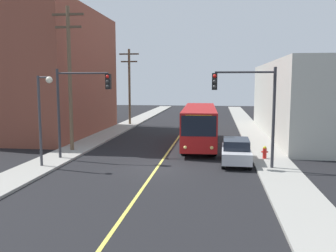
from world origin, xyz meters
name	(u,v)px	position (x,y,z in m)	size (l,w,h in m)	color
ground_plane	(157,168)	(0.00, 0.00, 0.00)	(120.00, 120.00, 0.00)	black
sidewalk_left	(97,139)	(-7.25, 10.00, 0.07)	(2.50, 90.00, 0.15)	gray
sidewalk_right	(259,143)	(7.25, 10.00, 0.07)	(2.50, 90.00, 0.15)	gray
lane_stripe_center	(181,134)	(0.00, 15.00, 0.01)	(0.16, 60.00, 0.01)	#D8CC4C
building_left_brick	(46,73)	(-13.49, 13.04, 6.18)	(10.00, 16.27, 12.36)	brown
building_right_warehouse	(330,100)	(14.49, 15.37, 3.58)	(12.00, 23.59, 7.17)	#B2B2A8
city_bus	(200,124)	(2.20, 8.42, 1.82)	(2.99, 12.23, 3.20)	maroon
parked_car_silver	(236,151)	(4.88, 1.83, 0.84)	(1.89, 4.43, 1.62)	#B7B7BC
utility_pole_near	(70,73)	(-7.28, 4.33, 5.97)	(2.40, 0.28, 10.62)	brown
utility_pole_mid	(129,83)	(-6.98, 21.56, 5.18)	(2.40, 0.28, 9.09)	brown
traffic_signal_left_corner	(80,97)	(-5.41, 1.47, 4.30)	(3.75, 0.48, 6.00)	#2D2D33
traffic_signal_right_corner	(248,98)	(5.41, 0.40, 4.30)	(3.75, 0.48, 6.00)	#2D2D33
street_lamp_left	(43,107)	(-6.83, -0.96, 3.74)	(0.98, 0.40, 5.50)	#38383D
fire_hydrant	(265,152)	(6.85, 3.04, 0.58)	(0.44, 0.26, 0.84)	red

